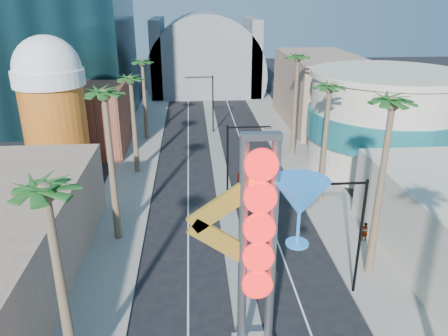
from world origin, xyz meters
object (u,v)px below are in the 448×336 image
(neon_sign, at_px, (275,239))
(pedestrian_b, at_px, (318,190))
(red_pickup, at_px, (253,185))
(pedestrian_a, at_px, (365,232))

(neon_sign, bearing_deg, pedestrian_b, 67.30)
(neon_sign, relative_size, pedestrian_b, 8.24)
(red_pickup, xyz_separation_m, pedestrian_b, (6.01, -1.83, 0.09))
(red_pickup, bearing_deg, pedestrian_b, -14.81)
(neon_sign, height_order, pedestrian_b, neon_sign)
(neon_sign, distance_m, red_pickup, 22.01)
(pedestrian_a, relative_size, pedestrian_b, 1.03)
(neon_sign, xyz_separation_m, pedestrian_a, (9.38, 11.08, -6.37))
(pedestrian_a, bearing_deg, red_pickup, -54.23)
(neon_sign, xyz_separation_m, pedestrian_b, (8.00, 19.11, -6.40))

